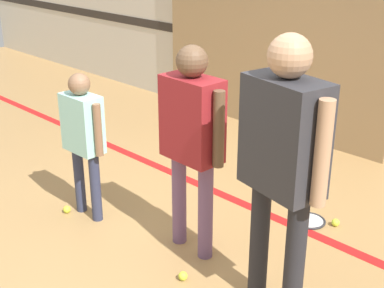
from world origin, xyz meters
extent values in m
plane|color=#A87F4C|center=(0.00, 0.00, 0.00)|extent=(16.00, 16.00, 0.00)
cube|color=beige|center=(0.00, 2.83, 1.60)|extent=(16.00, 0.06, 3.20)
cube|color=#2D2823|center=(0.00, 2.79, 1.02)|extent=(16.00, 0.01, 0.12)
cube|color=#9E7F56|center=(-1.14, 2.77, 1.17)|extent=(3.23, 0.05, 2.34)
cube|color=red|center=(0.00, 1.02, 0.00)|extent=(14.40, 0.10, 0.01)
cylinder|color=#6B4C70|center=(0.02, 0.19, 0.38)|extent=(0.11, 0.11, 0.77)
cylinder|color=#6B4C70|center=(0.31, 0.18, 0.38)|extent=(0.11, 0.11, 0.77)
cube|color=maroon|center=(0.16, 0.18, 1.07)|extent=(0.46, 0.26, 0.61)
sphere|color=brown|center=(0.16, 0.18, 1.49)|extent=(0.22, 0.22, 0.22)
cylinder|color=brown|center=(-0.10, 0.19, 1.06)|extent=(0.08, 0.08, 0.54)
cylinder|color=brown|center=(0.43, 0.17, 1.06)|extent=(0.08, 0.08, 0.54)
cylinder|color=#2D334C|center=(-0.95, -0.08, 0.30)|extent=(0.09, 0.09, 0.61)
cylinder|color=#2D334C|center=(-0.72, -0.07, 0.30)|extent=(0.09, 0.09, 0.61)
cube|color=#99D8D1|center=(-0.84, -0.08, 0.85)|extent=(0.36, 0.20, 0.48)
sphere|color=brown|center=(-0.84, -0.08, 1.18)|extent=(0.18, 0.18, 0.18)
cylinder|color=brown|center=(-1.05, -0.08, 0.84)|extent=(0.06, 0.06, 0.43)
cylinder|color=brown|center=(-0.63, -0.07, 0.84)|extent=(0.06, 0.06, 0.43)
cylinder|color=#232328|center=(1.19, 0.04, 0.43)|extent=(0.13, 0.13, 0.87)
cylinder|color=#232328|center=(0.87, 0.10, 0.43)|extent=(0.13, 0.13, 0.87)
cube|color=#2D2D33|center=(1.03, 0.07, 1.21)|extent=(0.55, 0.37, 0.69)
sphere|color=tan|center=(1.03, 0.07, 1.68)|extent=(0.25, 0.25, 0.25)
cylinder|color=tan|center=(1.32, 0.01, 1.20)|extent=(0.09, 0.09, 0.61)
cylinder|color=tan|center=(0.74, 0.13, 1.20)|extent=(0.09, 0.09, 0.61)
torus|color=#28282D|center=(0.59, 1.17, 0.01)|extent=(0.40, 0.40, 0.02)
cylinder|color=silver|center=(0.59, 1.17, 0.01)|extent=(0.24, 0.24, 0.01)
cylinder|color=black|center=(0.40, 1.31, 0.01)|extent=(0.18, 0.14, 0.02)
sphere|color=black|center=(0.31, 1.37, 0.01)|extent=(0.03, 0.03, 0.03)
sphere|color=#CCE038|center=(0.41, -0.16, 0.03)|extent=(0.07, 0.07, 0.07)
sphere|color=#CCE038|center=(0.79, 1.26, 0.03)|extent=(0.07, 0.07, 0.07)
sphere|color=#CCE038|center=(-1.01, -0.20, 0.03)|extent=(0.07, 0.07, 0.07)
camera|label=1|loc=(2.68, -2.35, 2.33)|focal=50.00mm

